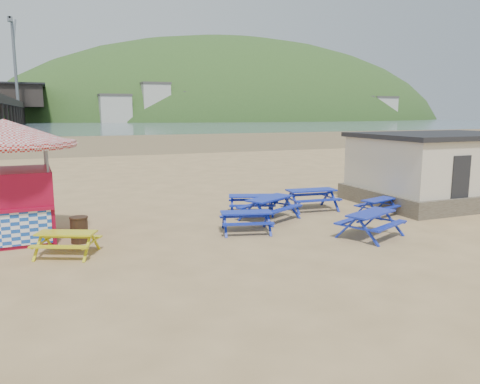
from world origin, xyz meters
name	(u,v)px	position (x,y,z in m)	size (l,w,h in m)	color
ground	(235,227)	(0.00, 0.00, 0.00)	(400.00, 400.00, 0.00)	tan
wet_sand	(94,141)	(0.00, 55.00, 0.00)	(400.00, 400.00, 0.00)	olive
sea	(65,123)	(0.00, 170.00, 0.01)	(400.00, 400.00, 0.00)	#495C69
picnic_table_blue_a	(270,209)	(1.66, 0.64, 0.43)	(2.61, 2.45, 0.87)	#1910A8
picnic_table_blue_b	(252,204)	(1.44, 1.87, 0.38)	(2.22, 2.01, 0.77)	#1910A8
picnic_table_blue_c	(311,199)	(4.12, 1.70, 0.43)	(2.20, 1.84, 0.86)	#1910A8
picnic_table_blue_d	(246,222)	(0.09, -0.78, 0.36)	(2.02, 1.79, 0.72)	#1910A8
picnic_table_blue_e	(370,225)	(3.65, -2.89, 0.42)	(2.46, 2.26, 0.83)	#1910A8
picnic_table_blue_f	(379,207)	(6.06, -0.29, 0.33)	(1.88, 1.68, 0.66)	#1910A8
picnic_table_yellow	(67,244)	(-5.72, -1.25, 0.34)	(2.04, 1.88, 0.69)	#BBC012
ice_cream_kiosk	(7,165)	(-7.28, 1.17, 2.44)	(4.48, 4.48, 3.88)	maroon
litter_bin	(79,230)	(-5.30, 0.01, 0.43)	(0.57, 0.57, 0.84)	#371D14
amenity_block	(441,168)	(10.50, 1.00, 1.57)	(7.40, 5.40, 3.15)	#665B4C
pier	(12,108)	(-17.99, 178.23, 5.46)	(24.00, 220.00, 39.29)	black
headland_town	(234,137)	(90.00, 229.68, -9.91)	(264.00, 144.00, 108.00)	#2D4C1E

